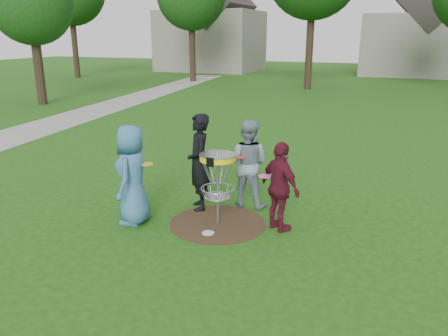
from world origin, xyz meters
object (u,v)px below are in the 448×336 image
at_px(player_blue, 132,175).
at_px(player_maroon, 280,187).
at_px(player_grey, 248,163).
at_px(player_black, 199,162).
at_px(disc_golf_basket, 218,171).

xyz_separation_m(player_blue, player_maroon, (2.59, 0.70, -0.11)).
height_order(player_grey, player_maroon, player_grey).
height_order(player_black, disc_golf_basket, player_black).
bearing_deg(player_black, player_grey, 90.33).
distance_m(player_black, player_maroon, 1.81).
relative_size(player_blue, disc_golf_basket, 1.34).
xyz_separation_m(player_blue, disc_golf_basket, (1.47, 0.52, 0.09)).
bearing_deg(player_grey, player_black, 33.95).
xyz_separation_m(player_blue, player_grey, (1.65, 1.62, -0.03)).
distance_m(player_maroon, disc_golf_basket, 1.15).
height_order(player_blue, disc_golf_basket, player_blue).
bearing_deg(player_blue, player_grey, 121.49).
xyz_separation_m(player_black, player_maroon, (1.76, -0.38, -0.15)).
xyz_separation_m(player_black, disc_golf_basket, (0.64, -0.56, 0.05)).
distance_m(player_black, player_grey, 0.99).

